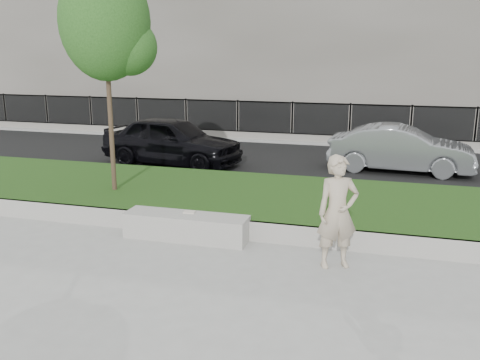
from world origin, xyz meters
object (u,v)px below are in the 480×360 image
(book, at_px, (189,212))
(young_tree, at_px, (109,26))
(stone_bench, at_px, (186,227))
(car_dark, at_px, (172,140))
(man, at_px, (338,212))
(car_silver, at_px, (401,149))

(book, height_order, young_tree, young_tree)
(book, bearing_deg, stone_bench, -106.22)
(young_tree, height_order, car_dark, young_tree)
(car_dark, bearing_deg, stone_bench, -145.75)
(stone_bench, bearing_deg, book, 80.00)
(stone_bench, height_order, man, man)
(young_tree, bearing_deg, stone_bench, -35.21)
(man, xyz_separation_m, car_silver, (1.08, 7.59, -0.24))
(car_dark, xyz_separation_m, car_silver, (6.91, 0.93, -0.08))
(man, distance_m, car_dark, 8.85)
(stone_bench, distance_m, young_tree, 4.82)
(young_tree, relative_size, car_dark, 1.14)
(stone_bench, height_order, young_tree, young_tree)
(book, relative_size, car_silver, 0.05)
(young_tree, bearing_deg, book, -32.86)
(car_silver, bearing_deg, book, 153.17)
(book, distance_m, car_dark, 6.66)
(man, xyz_separation_m, car_dark, (-5.82, 6.66, -0.17))
(stone_bench, distance_m, car_silver, 8.12)
(man, height_order, car_dark, man)
(stone_bench, xyz_separation_m, young_tree, (-2.37, 1.67, 3.85))
(stone_bench, bearing_deg, car_silver, 60.21)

